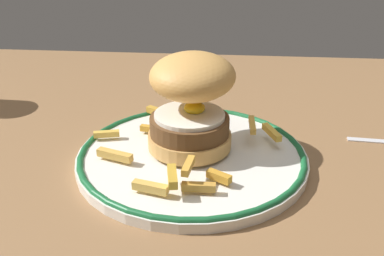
{
  "coord_description": "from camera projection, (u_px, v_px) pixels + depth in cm",
  "views": [
    {
      "loc": [
        3.51,
        -43.7,
        27.33
      ],
      "look_at": [
        -0.77,
        3.76,
        4.6
      ],
      "focal_mm": 41.5,
      "sensor_mm": 36.0,
      "label": 1
    }
  ],
  "objects": [
    {
      "name": "dinner_plate",
      "position": [
        192.0,
        156.0,
        0.54
      ],
      "size": [
        28.07,
        28.07,
        1.6
      ],
      "color": "white",
      "rests_on": "ground_plane"
    },
    {
      "name": "burger",
      "position": [
        191.0,
        100.0,
        0.54
      ],
      "size": [
        12.14,
        13.31,
        11.5
      ],
      "color": "tan",
      "rests_on": "dinner_plate"
    },
    {
      "name": "fries_pile",
      "position": [
        181.0,
        146.0,
        0.53
      ],
      "size": [
        23.96,
        22.07,
        2.32
      ],
      "color": "gold",
      "rests_on": "dinner_plate"
    },
    {
      "name": "ground_plane",
      "position": [
        196.0,
        192.0,
        0.52
      ],
      "size": [
        127.84,
        102.3,
        4.0
      ],
      "primitive_type": "cube",
      "color": "olive"
    }
  ]
}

